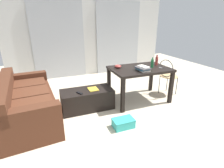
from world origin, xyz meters
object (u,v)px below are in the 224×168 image
object	(u,v)px
couch	(27,103)
magazine	(93,89)
craft_table	(140,72)
wire_chair	(167,73)
bottle_far	(157,61)
scissors	(162,68)
coffee_table	(87,99)
bowl	(118,66)
book_stack	(143,68)
shoebox	(123,123)
bottle_near	(152,63)
tv_remote_primary	(79,93)

from	to	relation	value
couch	magazine	size ratio (longest dim) A/B	8.73
craft_table	wire_chair	xyz separation A→B (m)	(0.78, 0.02, -0.11)
bottle_far	scissors	distance (m)	0.31
coffee_table	bowl	world-z (taller)	bowl
bowl	book_stack	xyz separation A→B (m)	(0.39, -0.39, 0.01)
scissors	magazine	xyz separation A→B (m)	(-1.50, 0.22, -0.35)
book_stack	shoebox	xyz separation A→B (m)	(-0.72, -0.64, -0.73)
wire_chair	craft_table	bearing A→B (deg)	-178.34
bowl	shoebox	world-z (taller)	bowl
bottle_far	bottle_near	bearing A→B (deg)	-144.52
bottle_far	shoebox	size ratio (longest dim) A/B	0.64
couch	coffee_table	size ratio (longest dim) A/B	1.96
craft_table	bottle_far	distance (m)	0.54
shoebox	magazine	bearing A→B (deg)	107.48
bottle_near	bottle_far	world-z (taller)	bottle_far
craft_table	scissors	bearing A→B (deg)	-24.03
bottle_far	bowl	size ratio (longest dim) A/B	1.62
couch	tv_remote_primary	distance (m)	0.97
scissors	tv_remote_primary	xyz separation A→B (m)	(-1.80, 0.11, -0.35)
craft_table	scissors	xyz separation A→B (m)	(0.44, -0.19, 0.11)
couch	book_stack	bearing A→B (deg)	-7.72
wire_chair	shoebox	distance (m)	1.85
bottle_far	scissors	size ratio (longest dim) A/B	2.06
wire_chair	tv_remote_primary	bearing A→B (deg)	-177.26
coffee_table	bottle_near	size ratio (longest dim) A/B	4.68
craft_table	wire_chair	distance (m)	0.79
scissors	magazine	world-z (taller)	scissors
bottle_far	book_stack	distance (m)	0.63
coffee_table	book_stack	size ratio (longest dim) A/B	3.15
coffee_table	shoebox	size ratio (longest dim) A/B	2.85
craft_table	scissors	size ratio (longest dim) A/B	11.14
wire_chair	bowl	bearing A→B (deg)	172.84
book_stack	tv_remote_primary	size ratio (longest dim) A/B	2.16
magazine	shoebox	world-z (taller)	magazine
bottle_near	tv_remote_primary	bearing A→B (deg)	-179.65
coffee_table	bottle_near	distance (m)	1.59
bottle_near	bottle_far	size ratio (longest dim) A/B	0.96
craft_table	magazine	bearing A→B (deg)	178.52
wire_chair	bottle_far	distance (m)	0.43
scissors	coffee_table	bearing A→B (deg)	171.95
bowl	scissors	bearing A→B (deg)	-22.82
shoebox	bowl	bearing A→B (deg)	71.93
couch	wire_chair	distance (m)	3.10
coffee_table	magazine	world-z (taller)	magazine
wire_chair	book_stack	size ratio (longest dim) A/B	2.68
bottle_near	shoebox	distance (m)	1.52
shoebox	couch	bearing A→B (deg)	148.24
bowl	scissors	distance (m)	0.96
coffee_table	magazine	size ratio (longest dim) A/B	4.45
wire_chair	book_stack	xyz separation A→B (m)	(-0.84, -0.24, 0.27)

